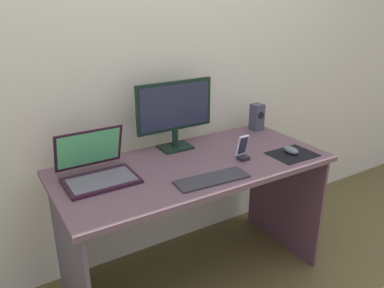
{
  "coord_description": "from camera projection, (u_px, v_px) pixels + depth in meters",
  "views": [
    {
      "loc": [
        -0.97,
        -1.57,
        1.59
      ],
      "look_at": [
        -0.02,
        -0.02,
        0.87
      ],
      "focal_mm": 35.53,
      "sensor_mm": 36.0,
      "label": 1
    }
  ],
  "objects": [
    {
      "name": "phone_in_dock",
      "position": [
        243.0,
        151.0,
        2.05
      ],
      "size": [
        0.06,
        0.06,
        0.14
      ],
      "color": "black",
      "rests_on": "desk"
    },
    {
      "name": "ground_plane",
      "position": [
        193.0,
        276.0,
        2.3
      ],
      "size": [
        8.0,
        8.0,
        0.0
      ],
      "primitive_type": "plane",
      "color": "#4E4624"
    },
    {
      "name": "speaker_right",
      "position": [
        257.0,
        117.0,
        2.5
      ],
      "size": [
        0.07,
        0.08,
        0.17
      ],
      "color": "#363845",
      "rests_on": "desk"
    },
    {
      "name": "monitor",
      "position": [
        175.0,
        111.0,
        2.14
      ],
      "size": [
        0.47,
        0.14,
        0.4
      ],
      "color": "black",
      "rests_on": "desk"
    },
    {
      "name": "mouse",
      "position": [
        291.0,
        150.0,
        2.14
      ],
      "size": [
        0.06,
        0.1,
        0.04
      ],
      "primitive_type": "ellipsoid",
      "rotation": [
        0.0,
        0.0,
        -0.02
      ],
      "color": "#455258",
      "rests_on": "mousepad"
    },
    {
      "name": "wall_back",
      "position": [
        155.0,
        58.0,
        2.18
      ],
      "size": [
        6.0,
        0.04,
        2.5
      ],
      "primitive_type": "cube",
      "color": "#B7B89A",
      "rests_on": "ground_plane"
    },
    {
      "name": "laptop",
      "position": [
        97.0,
        169.0,
        1.84
      ],
      "size": [
        0.34,
        0.31,
        0.23
      ],
      "color": "black",
      "rests_on": "desk"
    },
    {
      "name": "desk",
      "position": [
        194.0,
        189.0,
        2.08
      ],
      "size": [
        1.46,
        0.68,
        0.75
      ],
      "color": "#513C41",
      "rests_on": "ground_plane"
    },
    {
      "name": "mousepad",
      "position": [
        292.0,
        154.0,
        2.13
      ],
      "size": [
        0.25,
        0.2,
        0.0
      ],
      "primitive_type": "cube",
      "color": "black",
      "rests_on": "desk"
    },
    {
      "name": "keyboard_external",
      "position": [
        212.0,
        179.0,
        1.84
      ],
      "size": [
        0.38,
        0.15,
        0.01
      ],
      "primitive_type": "cube",
      "rotation": [
        0.0,
        0.0,
        -0.06
      ],
      "color": "#26262B",
      "rests_on": "desk"
    }
  ]
}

